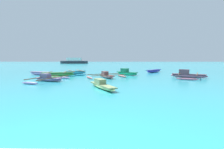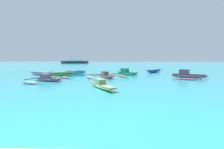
{
  "view_description": "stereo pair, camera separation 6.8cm",
  "coord_description": "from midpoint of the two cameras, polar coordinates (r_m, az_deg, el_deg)",
  "views": [
    {
      "loc": [
        1.15,
        -2.52,
        2.03
      ],
      "look_at": [
        0.79,
        17.2,
        0.25
      ],
      "focal_mm": 28.0,
      "sensor_mm": 36.0,
      "label": 1
    },
    {
      "loc": [
        1.22,
        -2.52,
        2.03
      ],
      "look_at": [
        0.79,
        17.2,
        0.25
      ],
      "focal_mm": 28.0,
      "sensor_mm": 36.0,
      "label": 2
    }
  ],
  "objects": [
    {
      "name": "moored_boat_0",
      "position": [
        21.17,
        -17.23,
        0.1
      ],
      "size": [
        3.87,
        4.45,
        0.53
      ],
      "rotation": [
        0.0,
        0.0,
        0.2
      ],
      "color": "green",
      "rests_on": "ground_plane"
    },
    {
      "name": "moored_boat_3",
      "position": [
        12.04,
        -3.23,
        -3.52
      ],
      "size": [
        2.2,
        3.57,
        0.61
      ],
      "rotation": [
        0.0,
        0.0,
        -1.1
      ],
      "color": "#C6EA8F",
      "rests_on": "ground_plane"
    },
    {
      "name": "distant_ferry",
      "position": [
        76.66,
        -12.04,
        4.28
      ],
      "size": [
        11.27,
        2.48,
        2.48
      ],
      "color": "#2D333D",
      "rests_on": "ground_plane"
    },
    {
      "name": "moored_boat_4",
      "position": [
        23.24,
        -11.61,
        0.65
      ],
      "size": [
        3.27,
        4.46,
        0.52
      ],
      "rotation": [
        0.0,
        0.0,
        0.46
      ],
      "color": "#33AFD2",
      "rests_on": "ground_plane"
    },
    {
      "name": "moored_boat_6",
      "position": [
        18.76,
        -1.86,
        -0.38
      ],
      "size": [
        4.46,
        3.54,
        0.67
      ],
      "rotation": [
        0.0,
        0.0,
        -1.14
      ],
      "color": "#A05D5B",
      "rests_on": "ground_plane"
    },
    {
      "name": "moored_boat_5",
      "position": [
        20.3,
        23.63,
        -0.19
      ],
      "size": [
        3.82,
        4.99,
        0.9
      ],
      "rotation": [
        0.0,
        0.0,
        -0.45
      ],
      "color": "#A4617B",
      "rests_on": "ground_plane"
    },
    {
      "name": "moored_boat_2",
      "position": [
        21.99,
        4.9,
        0.6
      ],
      "size": [
        2.82,
        2.56,
        0.83
      ],
      "rotation": [
        0.0,
        0.0,
        -0.7
      ],
      "color": "#21C781",
      "rests_on": "ground_plane"
    },
    {
      "name": "moored_boat_8",
      "position": [
        27.0,
        13.62,
        1.18
      ],
      "size": [
        3.06,
        3.48,
        0.41
      ],
      "rotation": [
        0.0,
        0.0,
        0.88
      ],
      "color": "#3D3DCA",
      "rests_on": "ground_plane"
    },
    {
      "name": "moored_boat_7",
      "position": [
        16.94,
        -19.99,
        -1.27
      ],
      "size": [
        3.07,
        4.85,
        0.67
      ],
      "rotation": [
        0.0,
        0.0,
        -0.34
      ],
      "color": "#A186C4",
      "rests_on": "ground_plane"
    },
    {
      "name": "moored_boat_1",
      "position": [
        23.59,
        -22.32,
        0.42
      ],
      "size": [
        3.05,
        1.54,
        0.43
      ],
      "rotation": [
        0.0,
        0.0,
        -0.34
      ],
      "color": "#DAA0E4",
      "rests_on": "ground_plane"
    }
  ]
}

